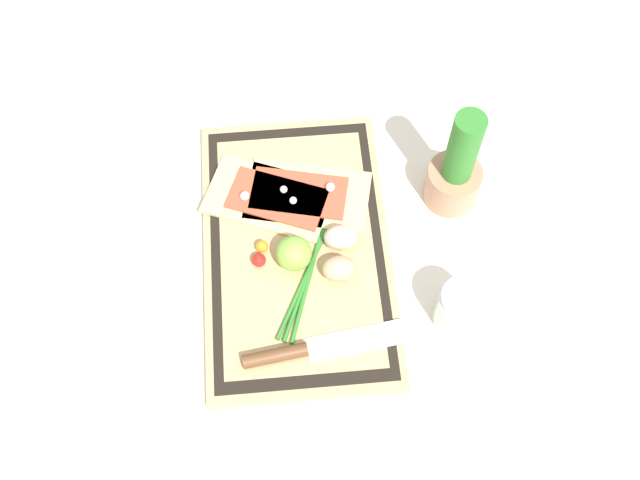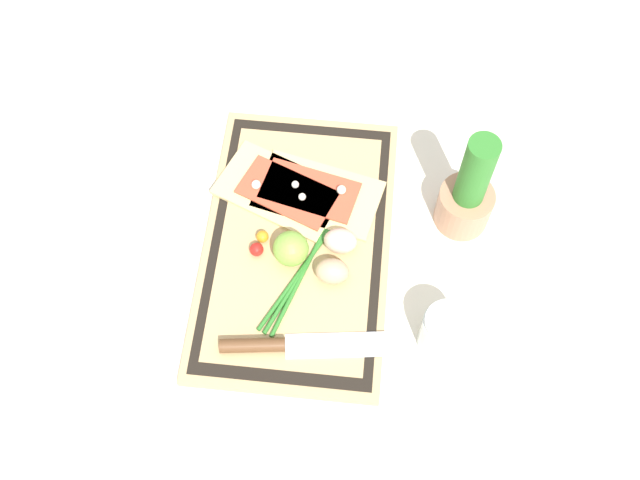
% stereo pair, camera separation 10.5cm
% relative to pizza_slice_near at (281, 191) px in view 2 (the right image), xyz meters
% --- Properties ---
extents(ground_plane, '(6.00, 6.00, 0.00)m').
position_rel_pizza_slice_near_xyz_m(ground_plane, '(0.09, 0.04, -0.02)').
color(ground_plane, silver).
extents(cutting_board, '(0.51, 0.31, 0.02)m').
position_rel_pizza_slice_near_xyz_m(cutting_board, '(0.09, 0.04, -0.01)').
color(cutting_board, tan).
rests_on(cutting_board, ground_plane).
extents(pizza_slice_near, '(0.19, 0.24, 0.02)m').
position_rel_pizza_slice_near_xyz_m(pizza_slice_near, '(0.00, 0.00, 0.00)').
color(pizza_slice_near, '#DBBC7F').
rests_on(pizza_slice_near, cutting_board).
extents(pizza_slice_far, '(0.16, 0.23, 0.02)m').
position_rel_pizza_slice_near_xyz_m(pizza_slice_far, '(-0.00, 0.06, 0.00)').
color(pizza_slice_far, '#DBBC7F').
rests_on(pizza_slice_far, cutting_board).
extents(knife, '(0.06, 0.26, 0.02)m').
position_rel_pizza_slice_near_xyz_m(knife, '(0.28, 0.03, 0.00)').
color(knife, silver).
rests_on(knife, cutting_board).
extents(egg_brown, '(0.04, 0.05, 0.04)m').
position_rel_pizza_slice_near_xyz_m(egg_brown, '(0.15, 0.10, 0.02)').
color(egg_brown, tan).
rests_on(egg_brown, cutting_board).
extents(egg_pink, '(0.04, 0.05, 0.04)m').
position_rel_pizza_slice_near_xyz_m(egg_pink, '(0.10, 0.11, 0.02)').
color(egg_pink, beige).
rests_on(egg_pink, cutting_board).
extents(lime, '(0.06, 0.06, 0.06)m').
position_rel_pizza_slice_near_xyz_m(lime, '(0.12, 0.03, 0.02)').
color(lime, '#7FB742').
rests_on(lime, cutting_board).
extents(cherry_tomato_red, '(0.02, 0.02, 0.02)m').
position_rel_pizza_slice_near_xyz_m(cherry_tomato_red, '(0.12, -0.02, 0.01)').
color(cherry_tomato_red, red).
rests_on(cherry_tomato_red, cutting_board).
extents(cherry_tomato_yellow, '(0.02, 0.02, 0.02)m').
position_rel_pizza_slice_near_xyz_m(cherry_tomato_yellow, '(0.09, -0.02, 0.01)').
color(cherry_tomato_yellow, orange).
rests_on(cherry_tomato_yellow, cutting_board).
extents(scallion_bunch, '(0.30, 0.15, 0.01)m').
position_rel_pizza_slice_near_xyz_m(scallion_bunch, '(0.11, 0.07, -0.00)').
color(scallion_bunch, '#2D7528').
rests_on(scallion_bunch, cutting_board).
extents(herb_pot, '(0.09, 0.09, 0.22)m').
position_rel_pizza_slice_near_xyz_m(herb_pot, '(0.01, 0.31, 0.05)').
color(herb_pot, '#AD7A5B').
rests_on(herb_pot, ground_plane).
extents(sauce_jar, '(0.07, 0.07, 0.09)m').
position_rel_pizza_slice_near_xyz_m(sauce_jar, '(0.23, 0.28, 0.01)').
color(sauce_jar, silver).
rests_on(sauce_jar, ground_plane).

